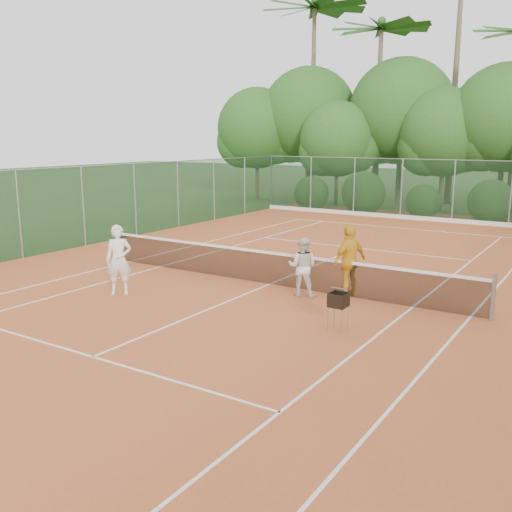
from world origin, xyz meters
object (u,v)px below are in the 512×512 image
(player_white, at_px, (119,260))
(player_yellow, at_px, (350,261))
(player_center_grp, at_px, (302,266))
(ball_hopper, at_px, (338,301))

(player_white, bearing_deg, player_yellow, -8.78)
(player_white, distance_m, player_center_grp, 4.83)
(player_center_grp, xyz_separation_m, ball_hopper, (1.93, -1.97, -0.14))
(player_white, bearing_deg, ball_hopper, -34.98)
(player_white, relative_size, player_yellow, 0.98)
(player_center_grp, distance_m, ball_hopper, 2.76)
(player_white, xyz_separation_m, ball_hopper, (6.10, 0.46, -0.26))
(player_center_grp, bearing_deg, ball_hopper, -45.60)
(player_center_grp, bearing_deg, player_white, -149.83)
(player_center_grp, relative_size, player_yellow, 0.85)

